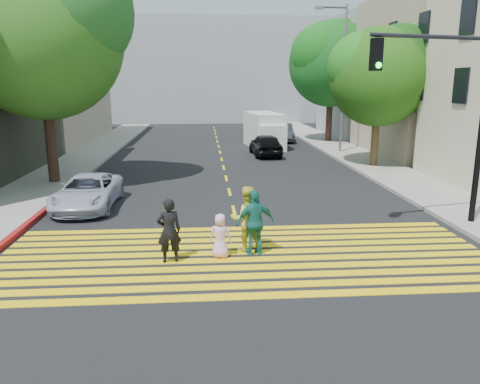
{
  "coord_description": "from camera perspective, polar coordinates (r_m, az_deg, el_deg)",
  "views": [
    {
      "loc": [
        -1.05,
        -10.73,
        4.62
      ],
      "look_at": [
        0.0,
        3.0,
        1.4
      ],
      "focal_mm": 35.0,
      "sensor_mm": 36.0,
      "label": 1
    }
  ],
  "objects": [
    {
      "name": "pedestrian_child",
      "position": [
        12.62,
        -2.42,
        -5.37
      ],
      "size": [
        0.66,
        0.5,
        1.22
      ],
      "primitive_type": "imported",
      "rotation": [
        0.0,
        0.0,
        2.93
      ],
      "color": "#F1B0DE",
      "rests_on": "ground"
    },
    {
      "name": "street_lamp",
      "position": [
        31.73,
        12.2,
        14.3
      ],
      "size": [
        2.13,
        0.31,
        9.42
      ],
      "rotation": [
        0.0,
        0.0,
        0.05
      ],
      "color": "gray",
      "rests_on": "ground"
    },
    {
      "name": "dark_car_parked",
      "position": [
        38.19,
        5.19,
        7.24
      ],
      "size": [
        1.77,
        4.41,
        1.42
      ],
      "primitive_type": "imported",
      "rotation": [
        0.0,
        0.0,
        -0.06
      ],
      "color": "#25262C",
      "rests_on": "ground"
    },
    {
      "name": "tree_left",
      "position": [
        23.11,
        -22.87,
        17.87
      ],
      "size": [
        9.59,
        9.32,
        10.25
      ],
      "rotation": [
        0.0,
        0.0,
        -0.41
      ],
      "color": "#482A1C",
      "rests_on": "ground"
    },
    {
      "name": "pedestrian_extra",
      "position": [
        12.75,
        1.87,
        -3.76
      ],
      "size": [
        1.14,
        0.65,
        1.82
      ],
      "primitive_type": "imported",
      "rotation": [
        0.0,
        0.0,
        3.35
      ],
      "color": "#1B6D65",
      "rests_on": "ground"
    },
    {
      "name": "building_right_grey",
      "position": [
        43.78,
        17.6,
        13.07
      ],
      "size": [
        10.0,
        10.0,
        10.0
      ],
      "primitive_type": "cube",
      "color": "gray",
      "rests_on": "ground"
    },
    {
      "name": "tree_right_far",
      "position": [
        37.89,
        11.18,
        15.6
      ],
      "size": [
        8.42,
        8.35,
        9.46
      ],
      "rotation": [
        0.0,
        0.0,
        0.34
      ],
      "color": "#3F2C1E",
      "rests_on": "ground"
    },
    {
      "name": "traffic_signal",
      "position": [
        15.95,
        24.68,
        10.16
      ],
      "size": [
        4.25,
        1.27,
        6.35
      ],
      "rotation": [
        0.0,
        0.0,
        0.23
      ],
      "color": "black",
      "rests_on": "ground"
    },
    {
      "name": "backdrop_block",
      "position": [
        58.76,
        -3.46,
        14.49
      ],
      "size": [
        30.0,
        8.0,
        12.0
      ],
      "primitive_type": "cube",
      "color": "gray",
      "rests_on": "ground"
    },
    {
      "name": "building_right_tan",
      "position": [
        33.79,
        24.62,
        12.65
      ],
      "size": [
        10.0,
        10.0,
        10.0
      ],
      "primitive_type": "cube",
      "color": "tan",
      "rests_on": "ground"
    },
    {
      "name": "sidewalk_left",
      "position": [
        33.87,
        -17.1,
        4.87
      ],
      "size": [
        3.0,
        40.0,
        0.15
      ],
      "primitive_type": "cube",
      "color": "gray",
      "rests_on": "ground"
    },
    {
      "name": "lane_line",
      "position": [
        33.57,
        -2.55,
        5.25
      ],
      "size": [
        0.12,
        34.4,
        0.01
      ],
      "color": "yellow",
      "rests_on": "ground"
    },
    {
      "name": "tree_right_near",
      "position": [
        26.93,
        16.77,
        13.87
      ],
      "size": [
        6.67,
        6.37,
        7.69
      ],
      "rotation": [
        0.0,
        0.0,
        -0.24
      ],
      "color": "#46301C",
      "rests_on": "ground"
    },
    {
      "name": "white_sedan",
      "position": [
        18.51,
        -18.08,
        0.01
      ],
      "size": [
        2.08,
        4.46,
        1.23
      ],
      "primitive_type": "imported",
      "rotation": [
        0.0,
        0.0,
        -0.01
      ],
      "color": "#AFB1CA",
      "rests_on": "ground"
    },
    {
      "name": "crosswalk",
      "position": [
        12.9,
        0.59,
        -7.79
      ],
      "size": [
        13.4,
        5.3,
        0.01
      ],
      "color": "yellow",
      "rests_on": "ground"
    },
    {
      "name": "ground",
      "position": [
        11.73,
        1.14,
        -10.04
      ],
      "size": [
        120.0,
        120.0,
        0.0
      ],
      "primitive_type": "plane",
      "color": "black"
    },
    {
      "name": "pedestrian_woman",
      "position": [
        13.06,
        0.78,
        -3.27
      ],
      "size": [
        0.96,
        0.78,
        1.85
      ],
      "primitive_type": "imported",
      "rotation": [
        0.0,
        0.0,
        3.23
      ],
      "color": "#D4D744",
      "rests_on": "ground"
    },
    {
      "name": "sidewalk_right",
      "position": [
        27.82,
        15.79,
        3.26
      ],
      "size": [
        3.0,
        60.0,
        0.15
      ],
      "primitive_type": "cube",
      "color": "gray",
      "rests_on": "ground"
    },
    {
      "name": "white_van",
      "position": [
        34.3,
        3.03,
        7.4
      ],
      "size": [
        2.6,
        5.49,
        2.5
      ],
      "rotation": [
        0.0,
        0.0,
        0.12
      ],
      "color": "silver",
      "rests_on": "ground"
    },
    {
      "name": "pedestrian_man",
      "position": [
        12.36,
        -8.65,
        -4.68
      ],
      "size": [
        0.7,
        0.52,
        1.73
      ],
      "primitive_type": "imported",
      "rotation": [
        0.0,
        0.0,
        3.33
      ],
      "color": "black",
      "rests_on": "ground"
    },
    {
      "name": "building_left_tan",
      "position": [
        41.52,
        -26.13,
        12.39
      ],
      "size": [
        12.0,
        16.0,
        10.0
      ],
      "primitive_type": "cube",
      "color": "tan",
      "rests_on": "ground"
    },
    {
      "name": "silver_car",
      "position": [
        42.01,
        1.64,
        7.68
      ],
      "size": [
        2.2,
        4.39,
        1.22
      ],
      "primitive_type": "imported",
      "rotation": [
        0.0,
        0.0,
        3.02
      ],
      "color": "#A8AAAF",
      "rests_on": "ground"
    },
    {
      "name": "dark_car_near",
      "position": [
        30.43,
        3.14,
        5.78
      ],
      "size": [
        1.9,
        4.31,
        1.44
      ],
      "primitive_type": "imported",
      "rotation": [
        0.0,
        0.0,
        3.19
      ],
      "color": "black",
      "rests_on": "ground"
    },
    {
      "name": "curb_red",
      "position": [
        18.3,
        -22.88,
        -2.27
      ],
      "size": [
        0.2,
        8.0,
        0.16
      ],
      "primitive_type": "cube",
      "color": "maroon",
      "rests_on": "ground"
    }
  ]
}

